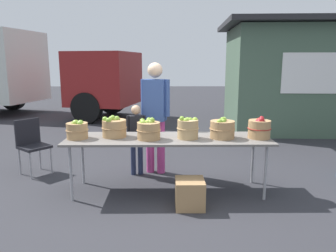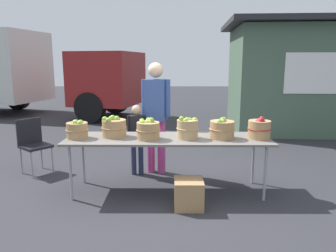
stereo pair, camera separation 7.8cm
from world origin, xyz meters
The scene contains 14 objects.
ground_plane centered at (0.00, 0.00, 0.00)m, with size 40.00×40.00×0.00m, color #2D2D33.
market_table centered at (0.00, 0.00, 0.71)m, with size 2.70×0.76×0.75m.
apple_basket_green_0 centered at (-1.19, -0.04, 0.87)m, with size 0.29×0.29×0.26m.
apple_basket_green_1 centered at (-0.72, 0.06, 0.88)m, with size 0.34×0.34×0.29m.
apple_basket_green_2 centered at (-0.26, -0.08, 0.87)m, with size 0.32×0.32×0.29m.
apple_basket_green_3 centered at (0.26, -0.04, 0.89)m, with size 0.29×0.29×0.30m.
apple_basket_green_4 centered at (0.71, -0.03, 0.88)m, with size 0.34×0.34×0.28m.
apple_basket_red_0 centered at (1.20, -0.03, 0.88)m, with size 0.31×0.31×0.29m.
vendor_adult centered at (-0.19, 0.78, 1.02)m, with size 0.45×0.30×1.73m.
child_customer centered at (-0.48, 0.68, 0.65)m, with size 0.29×0.18×1.10m.
box_truck centered at (-5.42, 6.81, 1.49)m, with size 7.99×3.88×2.75m.
food_kiosk centered at (3.20, 4.25, 1.38)m, with size 3.66×3.09×2.74m.
folding_chair centered at (-2.14, 0.76, 0.51)m, with size 0.56×0.56×0.86m.
produce_crate centered at (0.26, -0.51, 0.17)m, with size 0.35×0.35×0.35m, color #A87F51.
Camera 1 is at (-0.05, -4.19, 1.73)m, focal length 34.56 mm.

